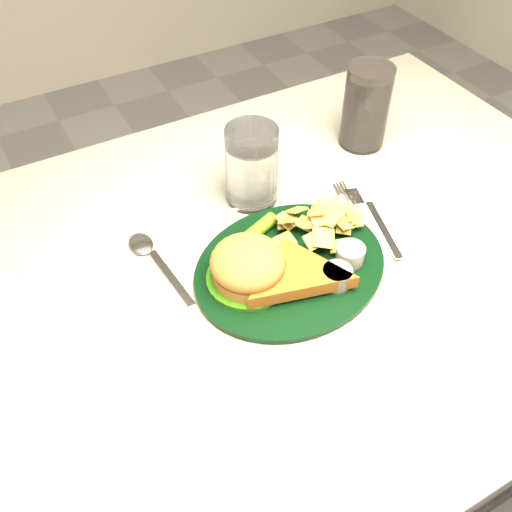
{
  "coord_description": "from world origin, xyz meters",
  "views": [
    {
      "loc": [
        -0.28,
        -0.48,
        1.35
      ],
      "look_at": [
        -0.02,
        -0.02,
        0.8
      ],
      "focal_mm": 40.0,
      "sensor_mm": 36.0,
      "label": 1
    }
  ],
  "objects_px": {
    "water_glass": "(252,166)",
    "fork_napkin": "(379,226)",
    "dinner_plate": "(291,253)",
    "cola_glass": "(366,107)",
    "table": "(260,398)"
  },
  "relations": [
    {
      "from": "water_glass",
      "to": "fork_napkin",
      "type": "xyz_separation_m",
      "value": [
        0.14,
        -0.16,
        -0.06
      ]
    },
    {
      "from": "dinner_plate",
      "to": "fork_napkin",
      "type": "height_order",
      "value": "dinner_plate"
    },
    {
      "from": "dinner_plate",
      "to": "fork_napkin",
      "type": "distance_m",
      "value": 0.17
    },
    {
      "from": "water_glass",
      "to": "cola_glass",
      "type": "xyz_separation_m",
      "value": [
        0.24,
        0.04,
        0.01
      ]
    },
    {
      "from": "dinner_plate",
      "to": "fork_napkin",
      "type": "relative_size",
      "value": 1.75
    },
    {
      "from": "table",
      "to": "water_glass",
      "type": "height_order",
      "value": "water_glass"
    },
    {
      "from": "water_glass",
      "to": "cola_glass",
      "type": "height_order",
      "value": "cola_glass"
    },
    {
      "from": "water_glass",
      "to": "fork_napkin",
      "type": "height_order",
      "value": "water_glass"
    },
    {
      "from": "water_glass",
      "to": "dinner_plate",
      "type": "bearing_deg",
      "value": -99.48
    },
    {
      "from": "table",
      "to": "fork_napkin",
      "type": "height_order",
      "value": "fork_napkin"
    },
    {
      "from": "fork_napkin",
      "to": "table",
      "type": "bearing_deg",
      "value": -169.96
    },
    {
      "from": "table",
      "to": "dinner_plate",
      "type": "bearing_deg",
      "value": -41.59
    },
    {
      "from": "dinner_plate",
      "to": "cola_glass",
      "type": "relative_size",
      "value": 1.98
    },
    {
      "from": "dinner_plate",
      "to": "water_glass",
      "type": "xyz_separation_m",
      "value": [
        0.03,
        0.16,
        0.03
      ]
    },
    {
      "from": "water_glass",
      "to": "table",
      "type": "bearing_deg",
      "value": -113.45
    }
  ]
}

